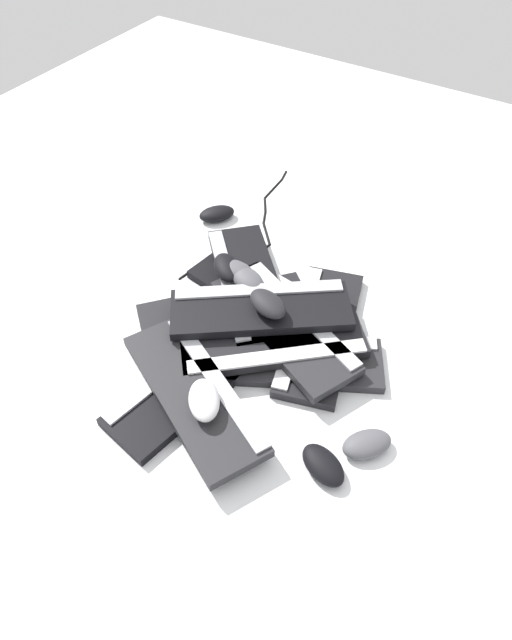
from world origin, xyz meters
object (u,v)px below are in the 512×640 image
(mouse_0, at_px, (227,267))
(mouse_3, at_px, (217,214))
(keyboard_5, at_px, (273,343))
(mouse_1, at_px, (247,279))
(keyboard_3, at_px, (319,331))
(mouse_6, at_px, (205,401))
(keyboard_8, at_px, (248,282))
(keyboard_4, at_px, (266,296))
(mouse_4, at_px, (268,304))
(keyboard_2, at_px, (290,360))
(keyboard_6, at_px, (284,325))
(keyboard_0, at_px, (226,311))
(mouse_5, at_px, (367,444))
(keyboard_7, at_px, (194,392))
(mouse_2, at_px, (235,270))
(keyboard_1, at_px, (193,380))
(keyboard_9, at_px, (261,309))
(mouse_7, at_px, (323,465))

(mouse_0, height_order, mouse_3, mouse_0)
(keyboard_5, xyz_separation_m, mouse_1, (0.15, -0.12, 0.04))
(keyboard_3, relative_size, mouse_6, 4.22)
(keyboard_8, distance_m, mouse_6, 0.41)
(keyboard_3, xyz_separation_m, keyboard_4, (0.18, -0.04, 0.00))
(mouse_4, bearing_deg, keyboard_8, -17.74)
(keyboard_2, xyz_separation_m, keyboard_6, (0.06, -0.07, 0.03))
(keyboard_0, xyz_separation_m, keyboard_5, (-0.17, 0.05, 0.03))
(mouse_5, bearing_deg, mouse_0, -76.59)
(keyboard_4, distance_m, keyboard_7, 0.37)
(keyboard_0, height_order, mouse_5, mouse_5)
(mouse_0, bearing_deg, keyboard_0, 160.47)
(mouse_2, bearing_deg, keyboard_1, -76.87)
(keyboard_9, distance_m, mouse_3, 0.48)
(keyboard_0, relative_size, keyboard_6, 0.93)
(keyboard_6, xyz_separation_m, mouse_6, (0.02, 0.30, 0.04))
(keyboard_5, bearing_deg, mouse_7, 139.35)
(mouse_2, bearing_deg, mouse_6, -67.54)
(keyboard_5, bearing_deg, keyboard_3, -119.69)
(keyboard_0, bearing_deg, mouse_2, -73.21)
(keyboard_7, relative_size, keyboard_9, 1.04)
(mouse_3, bearing_deg, keyboard_4, -87.25)
(mouse_2, height_order, mouse_3, mouse_2)
(keyboard_8, relative_size, mouse_4, 3.82)
(keyboard_3, height_order, keyboard_6, keyboard_6)
(keyboard_4, xyz_separation_m, mouse_0, (0.11, 0.02, 0.07))
(mouse_6, xyz_separation_m, mouse_7, (-0.27, -0.03, -0.06))
(mouse_5, height_order, mouse_7, same)
(mouse_2, distance_m, mouse_5, 0.56)
(keyboard_5, relative_size, mouse_6, 3.91)
(keyboard_4, distance_m, mouse_1, 0.08)
(keyboard_6, relative_size, mouse_2, 4.21)
(keyboard_9, height_order, mouse_1, mouse_1)
(keyboard_6, xyz_separation_m, mouse_0, (0.21, -0.07, 0.04))
(keyboard_4, relative_size, mouse_0, 4.16)
(mouse_2, bearing_deg, keyboard_2, -31.21)
(keyboard_2, xyz_separation_m, keyboard_8, (0.21, -0.15, 0.03))
(keyboard_1, distance_m, keyboard_7, 0.06)
(mouse_2, bearing_deg, mouse_3, 130.93)
(keyboard_2, height_order, mouse_5, mouse_5)
(keyboard_1, relative_size, keyboard_2, 1.00)
(keyboard_5, distance_m, mouse_7, 0.32)
(keyboard_3, distance_m, keyboard_9, 0.16)
(keyboard_9, xyz_separation_m, mouse_6, (-0.04, 0.30, 0.01))
(keyboard_4, height_order, mouse_7, mouse_7)
(mouse_0, height_order, mouse_1, same)
(keyboard_5, bearing_deg, keyboard_4, -53.84)
(keyboard_2, relative_size, mouse_4, 4.17)
(mouse_0, relative_size, mouse_6, 1.00)
(keyboard_4, distance_m, mouse_3, 0.38)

